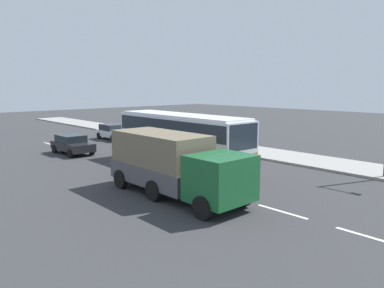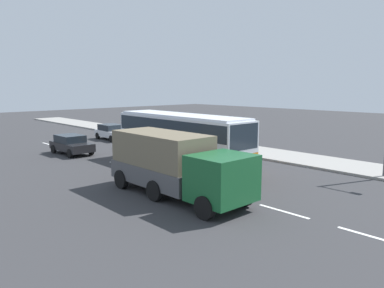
{
  "view_description": "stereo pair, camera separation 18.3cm",
  "coord_description": "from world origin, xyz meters",
  "px_view_note": "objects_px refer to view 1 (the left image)",
  "views": [
    {
      "loc": [
        18.88,
        -14.72,
        5.18
      ],
      "look_at": [
        2.0,
        0.81,
        1.55
      ],
      "focal_mm": 34.37,
      "sensor_mm": 36.0,
      "label": 1
    },
    {
      "loc": [
        18.75,
        -14.85,
        5.18
      ],
      "look_at": [
        2.0,
        0.81,
        1.55
      ],
      "focal_mm": 34.37,
      "sensor_mm": 36.0,
      "label": 2
    }
  ],
  "objects_px": {
    "car_black_sedan": "(72,144)",
    "car_silver_hatch": "(113,132)",
    "coach_bus": "(181,134)",
    "cargo_truck": "(174,163)",
    "pedestrian_near_curb": "(186,130)"
  },
  "relations": [
    {
      "from": "car_black_sedan",
      "to": "car_silver_hatch",
      "type": "bearing_deg",
      "value": 124.76
    },
    {
      "from": "cargo_truck",
      "to": "car_black_sedan",
      "type": "relative_size",
      "value": 1.94
    },
    {
      "from": "car_silver_hatch",
      "to": "pedestrian_near_curb",
      "type": "xyz_separation_m",
      "value": [
        6.62,
        3.6,
        0.4
      ]
    },
    {
      "from": "car_black_sedan",
      "to": "pedestrian_near_curb",
      "type": "xyz_separation_m",
      "value": [
        1.97,
        9.96,
        0.4
      ]
    },
    {
      "from": "coach_bus",
      "to": "cargo_truck",
      "type": "xyz_separation_m",
      "value": [
        4.63,
        -4.46,
        -0.53
      ]
    },
    {
      "from": "coach_bus",
      "to": "car_silver_hatch",
      "type": "xyz_separation_m",
      "value": [
        -13.78,
        3.19,
        -1.33
      ]
    },
    {
      "from": "coach_bus",
      "to": "car_silver_hatch",
      "type": "height_order",
      "value": "coach_bus"
    },
    {
      "from": "cargo_truck",
      "to": "car_black_sedan",
      "type": "bearing_deg",
      "value": 175.17
    },
    {
      "from": "cargo_truck",
      "to": "car_silver_hatch",
      "type": "distance_m",
      "value": 19.96
    },
    {
      "from": "coach_bus",
      "to": "car_silver_hatch",
      "type": "distance_m",
      "value": 14.21
    },
    {
      "from": "pedestrian_near_curb",
      "to": "car_black_sedan",
      "type": "bearing_deg",
      "value": -35.77
    },
    {
      "from": "coach_bus",
      "to": "car_black_sedan",
      "type": "height_order",
      "value": "coach_bus"
    },
    {
      "from": "car_black_sedan",
      "to": "coach_bus",
      "type": "bearing_deg",
      "value": 17.76
    },
    {
      "from": "car_black_sedan",
      "to": "car_silver_hatch",
      "type": "distance_m",
      "value": 7.88
    },
    {
      "from": "cargo_truck",
      "to": "car_black_sedan",
      "type": "height_order",
      "value": "cargo_truck"
    }
  ]
}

